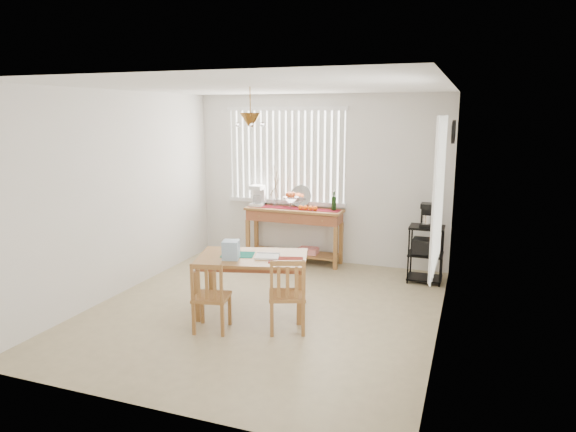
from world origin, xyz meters
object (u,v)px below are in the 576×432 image
at_px(wire_cart, 426,249).
at_px(chair_left, 211,297).
at_px(cart_items, 428,216).
at_px(dining_table, 252,263).
at_px(chair_right, 287,295).
at_px(sideboard, 295,222).

relative_size(wire_cart, chair_left, 1.00).
relative_size(cart_items, dining_table, 0.23).
height_order(wire_cart, chair_right, chair_right).
xyz_separation_m(cart_items, chair_right, (-1.23, -2.23, -0.53)).
bearing_deg(wire_cart, chair_right, -119.01).
bearing_deg(chair_right, wire_cart, 60.99).
bearing_deg(chair_left, chair_right, 19.54).
xyz_separation_m(chair_left, chair_right, (0.77, 0.27, 0.02)).
relative_size(wire_cart, cart_items, 2.43).
relative_size(wire_cart, dining_table, 0.55).
bearing_deg(chair_left, dining_table, 74.48).
bearing_deg(chair_right, chair_left, -160.46).
bearing_deg(wire_cart, sideboard, 172.10).
xyz_separation_m(dining_table, chair_right, (0.58, -0.41, -0.19)).
relative_size(cart_items, chair_right, 0.39).
bearing_deg(chair_right, cart_items, 61.08).
relative_size(chair_left, chair_right, 0.95).
bearing_deg(sideboard, chair_right, -72.41).
bearing_deg(wire_cart, chair_left, -128.77).
bearing_deg(dining_table, cart_items, 45.12).
relative_size(sideboard, chair_right, 1.84).
bearing_deg(chair_left, sideboard, 90.43).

